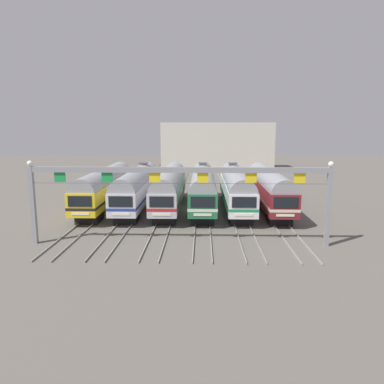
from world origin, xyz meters
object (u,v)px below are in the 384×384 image
at_px(commuter_train_yellow, 105,186).
at_px(commuter_train_maroon, 269,187).
at_px(commuter_train_white, 236,187).
at_px(commuter_train_green, 203,187).
at_px(commuter_train_silver, 137,186).
at_px(commuter_train_stainless, 170,187).
at_px(catenary_gantry, 179,181).

height_order(commuter_train_yellow, commuter_train_maroon, same).
xyz_separation_m(commuter_train_white, commuter_train_maroon, (3.88, -0.00, -0.00)).
bearing_deg(commuter_train_green, commuter_train_white, 0.00).
bearing_deg(commuter_train_white, commuter_train_maroon, -0.06).
bearing_deg(commuter_train_maroon, commuter_train_silver, 179.98).
bearing_deg(commuter_train_silver, commuter_train_green, 0.00).
relative_size(commuter_train_stainless, catenary_gantry, 0.73).
distance_m(commuter_train_yellow, commuter_train_green, 11.65).
bearing_deg(commuter_train_green, commuter_train_silver, 180.00).
relative_size(commuter_train_stainless, commuter_train_green, 1.00).
relative_size(commuter_train_silver, commuter_train_maroon, 1.00).
height_order(commuter_train_green, catenary_gantry, catenary_gantry).
distance_m(commuter_train_silver, commuter_train_white, 11.65).
height_order(commuter_train_yellow, commuter_train_green, commuter_train_green).
height_order(commuter_train_green, commuter_train_maroon, commuter_train_green).
bearing_deg(commuter_train_stainless, commuter_train_green, 0.06).
distance_m(commuter_train_yellow, commuter_train_stainless, 7.76).
relative_size(commuter_train_maroon, catenary_gantry, 0.73).
distance_m(commuter_train_stainless, catenary_gantry, 13.89).
relative_size(commuter_train_silver, catenary_gantry, 0.73).
distance_m(commuter_train_green, catenary_gantry, 13.89).
bearing_deg(commuter_train_green, commuter_train_maroon, -0.03).
relative_size(commuter_train_yellow, commuter_train_silver, 1.00).
distance_m(commuter_train_stainless, commuter_train_green, 3.88).
bearing_deg(commuter_train_white, commuter_train_yellow, -179.98).
distance_m(commuter_train_green, commuter_train_maroon, 7.76).
bearing_deg(commuter_train_stainless, commuter_train_silver, 179.94).
relative_size(commuter_train_silver, commuter_train_white, 1.00).
height_order(commuter_train_silver, commuter_train_white, same).
distance_m(commuter_train_white, commuter_train_maroon, 3.88).
distance_m(commuter_train_stainless, commuter_train_white, 7.76).
distance_m(commuter_train_silver, catenary_gantry, 14.94).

